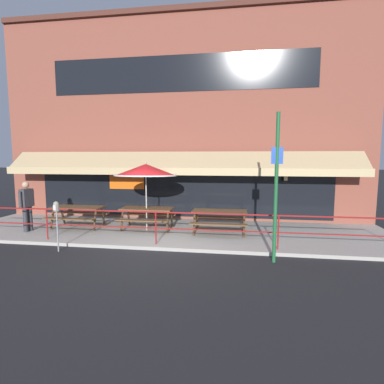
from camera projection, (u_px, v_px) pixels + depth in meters
ground_plane at (153, 251)px, 8.46m from camera, size 120.00×120.00×0.00m
patio_deck at (169, 232)px, 10.42m from camera, size 15.00×4.00×0.10m
restaurant_building at (180, 119)px, 12.13m from camera, size 15.00×1.60×8.38m
patio_railing at (156, 221)px, 8.66m from camera, size 13.84×0.04×0.97m
picnic_table_left at (78, 211)px, 10.72m from camera, size 1.80×1.42×0.76m
picnic_table_centre at (147, 212)px, 10.45m from camera, size 1.80×1.42×0.76m
picnic_table_right at (219, 215)px, 9.91m from camera, size 1.80×1.42×0.76m
patio_umbrella_centre at (146, 170)px, 10.22m from camera, size 2.14×2.14×2.38m
pedestrian_walking at (27, 204)px, 10.16m from camera, size 0.30×0.61×1.71m
parking_meter_near at (56, 211)px, 8.24m from camera, size 0.15×0.16×1.42m
street_sign_pole at (276, 187)px, 7.32m from camera, size 0.28×0.09×3.70m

